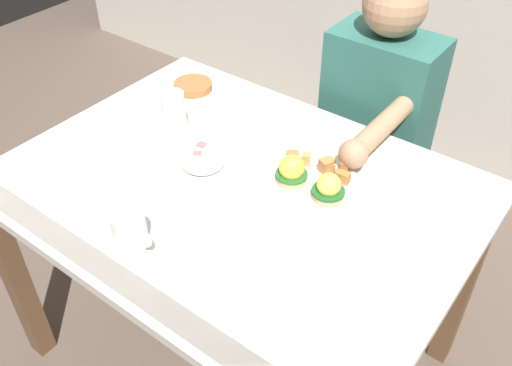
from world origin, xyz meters
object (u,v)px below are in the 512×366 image
(dining_table, at_px, (236,215))
(fork, at_px, (434,236))
(coffee_mug, at_px, (130,229))
(side_plate, at_px, (193,89))
(diner_person, at_px, (373,124))
(eggs_benedict_plate, at_px, (311,183))
(water_glass_near, at_px, (174,115))
(fruit_bowl, at_px, (202,156))

(dining_table, relative_size, fork, 7.94)
(coffee_mug, height_order, side_plate, coffee_mug)
(side_plate, height_order, diner_person, diner_person)
(dining_table, height_order, eggs_benedict_plate, eggs_benedict_plate)
(fork, xyz_separation_m, side_plate, (-0.89, 0.15, 0.01))
(diner_person, bearing_deg, eggs_benedict_plate, -82.04)
(dining_table, relative_size, water_glass_near, 9.57)
(coffee_mug, bearing_deg, dining_table, 80.28)
(fruit_bowl, distance_m, diner_person, 0.64)
(water_glass_near, bearing_deg, side_plate, 118.28)
(side_plate, relative_size, diner_person, 0.18)
(fruit_bowl, bearing_deg, fork, 10.90)
(dining_table, xyz_separation_m, diner_person, (0.10, 0.60, 0.02))
(fruit_bowl, xyz_separation_m, fork, (0.61, 0.12, -0.03))
(coffee_mug, bearing_deg, water_glass_near, 121.32)
(fruit_bowl, xyz_separation_m, water_glass_near, (-0.17, 0.08, 0.03))
(eggs_benedict_plate, height_order, fork, eggs_benedict_plate)
(water_glass_near, bearing_deg, eggs_benedict_plate, 1.34)
(coffee_mug, bearing_deg, eggs_benedict_plate, 61.78)
(eggs_benedict_plate, relative_size, side_plate, 1.35)
(eggs_benedict_plate, distance_m, fruit_bowl, 0.30)
(side_plate, bearing_deg, eggs_benedict_plate, -17.95)
(coffee_mug, xyz_separation_m, water_glass_near, (-0.24, 0.40, 0.00))
(water_glass_near, distance_m, diner_person, 0.66)
(fork, relative_size, side_plate, 0.76)
(diner_person, bearing_deg, fruit_bowl, -110.61)
(coffee_mug, bearing_deg, fork, 39.16)
(fruit_bowl, bearing_deg, side_plate, 135.83)
(eggs_benedict_plate, xyz_separation_m, side_plate, (-0.57, 0.18, -0.01))
(fork, distance_m, water_glass_near, 0.79)
(eggs_benedict_plate, height_order, diner_person, diner_person)
(coffee_mug, relative_size, fork, 0.73)
(fruit_bowl, relative_size, side_plate, 0.60)
(water_glass_near, bearing_deg, dining_table, -16.75)
(side_plate, bearing_deg, coffee_mug, -59.66)
(side_plate, bearing_deg, dining_table, -35.30)
(fork, bearing_deg, side_plate, 170.29)
(fork, bearing_deg, eggs_benedict_plate, -174.40)
(fork, distance_m, diner_person, 0.62)
(coffee_mug, distance_m, side_plate, 0.69)
(coffee_mug, height_order, diner_person, diner_person)
(dining_table, bearing_deg, fork, 15.05)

